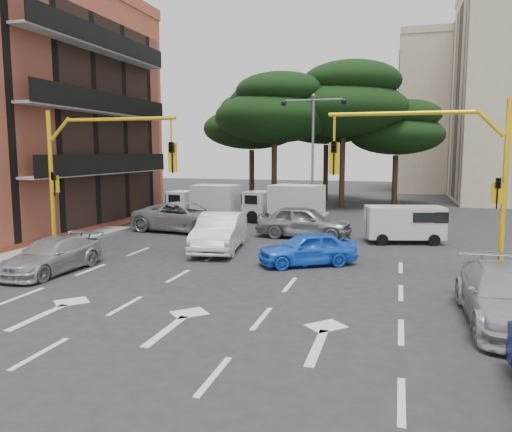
% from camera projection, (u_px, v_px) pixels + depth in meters
% --- Properties ---
extents(ground, '(120.00, 120.00, 0.00)m').
position_uv_depth(ground, '(232.00, 280.00, 16.89)').
color(ground, '#28282B').
rests_on(ground, ground).
extents(median_strip, '(1.40, 6.00, 0.15)m').
position_uv_depth(median_strip, '(312.00, 218.00, 32.13)').
color(median_strip, gray).
rests_on(median_strip, ground).
extents(apartment_beige_far, '(16.20, 12.15, 16.70)m').
position_uv_depth(apartment_beige_far, '(474.00, 115.00, 54.23)').
color(apartment_beige_far, '#C6B694').
rests_on(apartment_beige_far, ground).
extents(pine_left_near, '(9.15, 9.15, 10.23)m').
position_uv_depth(pine_left_near, '(275.00, 108.00, 37.93)').
color(pine_left_near, '#382616').
rests_on(pine_left_near, ground).
extents(pine_center, '(9.98, 9.98, 11.16)m').
position_uv_depth(pine_center, '(344.00, 100.00, 38.38)').
color(pine_center, '#382616').
rests_on(pine_center, ground).
extents(pine_left_far, '(8.32, 8.32, 9.30)m').
position_uv_depth(pine_left_far, '(252.00, 121.00, 42.65)').
color(pine_left_far, '#382616').
rests_on(pine_left_far, ground).
extents(pine_right, '(7.49, 7.49, 8.37)m').
position_uv_depth(pine_right, '(397.00, 128.00, 39.46)').
color(pine_right, '#382616').
rests_on(pine_right, ground).
extents(pine_back, '(9.15, 9.15, 10.23)m').
position_uv_depth(pine_back, '(327.00, 114.00, 43.78)').
color(pine_back, '#382616').
rests_on(pine_back, ground).
extents(signal_mast_right, '(5.79, 0.37, 6.00)m').
position_uv_depth(signal_mast_right, '(446.00, 165.00, 16.43)').
color(signal_mast_right, yellow).
rests_on(signal_mast_right, ground).
extents(signal_mast_left, '(5.79, 0.37, 6.00)m').
position_uv_depth(signal_mast_left, '(88.00, 163.00, 20.15)').
color(signal_mast_left, yellow).
rests_on(signal_mast_left, ground).
extents(street_lamp_center, '(4.16, 0.36, 7.77)m').
position_uv_depth(street_lamp_center, '(313.00, 134.00, 31.45)').
color(street_lamp_center, slate).
rests_on(street_lamp_center, median_strip).
extents(car_white_hatch, '(2.50, 5.21, 1.65)m').
position_uv_depth(car_white_hatch, '(220.00, 232.00, 21.93)').
color(car_white_hatch, silver).
rests_on(car_white_hatch, ground).
extents(car_blue_compact, '(4.03, 3.19, 1.28)m').
position_uv_depth(car_blue_compact, '(307.00, 249.00, 19.11)').
color(car_blue_compact, blue).
rests_on(car_blue_compact, ground).
extents(car_silver_wagon, '(1.91, 4.33, 1.24)m').
position_uv_depth(car_silver_wagon, '(52.00, 255.00, 17.97)').
color(car_silver_wagon, '#A8AAB1').
rests_on(car_silver_wagon, ground).
extents(car_silver_cross_a, '(6.08, 3.42, 1.60)m').
position_uv_depth(car_silver_cross_a, '(185.00, 217.00, 27.13)').
color(car_silver_cross_a, '#A4A6AC').
rests_on(car_silver_cross_a, ground).
extents(car_silver_cross_b, '(4.87, 2.16, 1.63)m').
position_uv_depth(car_silver_cross_b, '(304.00, 222.00, 25.19)').
color(car_silver_cross_b, gray).
rests_on(car_silver_cross_b, ground).
extents(car_silver_parked, '(2.13, 5.03, 1.45)m').
position_uv_depth(car_silver_parked, '(507.00, 296.00, 12.50)').
color(car_silver_parked, '#ABAEB4').
rests_on(car_silver_parked, ground).
extents(van_white, '(3.86, 2.44, 1.79)m').
position_uv_depth(van_white, '(404.00, 224.00, 23.77)').
color(van_white, silver).
rests_on(van_white, ground).
extents(box_truck_a, '(4.68, 2.16, 2.26)m').
position_uv_depth(box_truck_a, '(204.00, 202.00, 31.91)').
color(box_truck_a, silver).
rests_on(box_truck_a, ground).
extents(box_truck_b, '(5.16, 3.09, 2.37)m').
position_uv_depth(box_truck_b, '(283.00, 204.00, 30.17)').
color(box_truck_b, silver).
rests_on(box_truck_b, ground).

